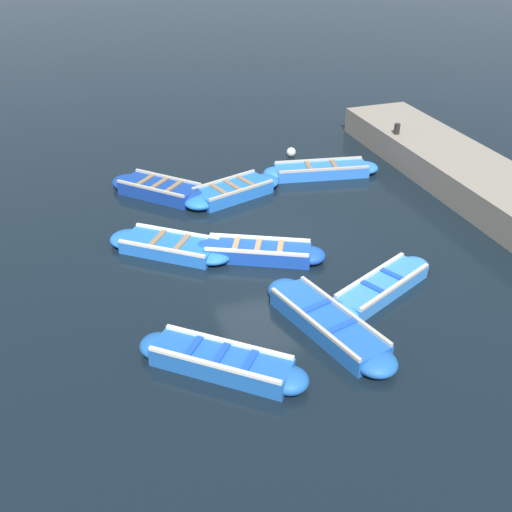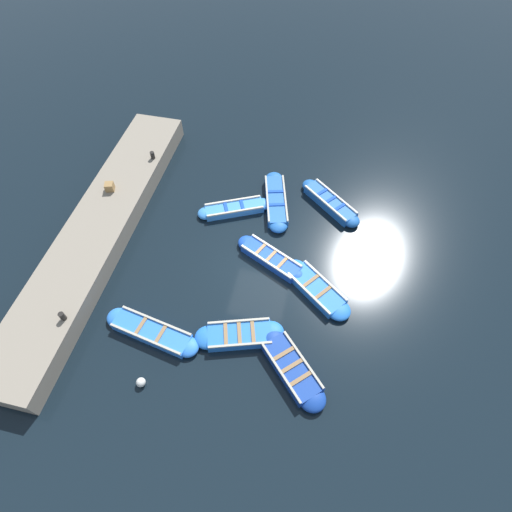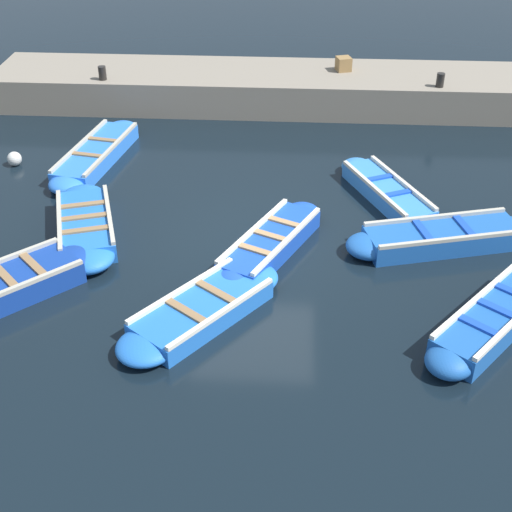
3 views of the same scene
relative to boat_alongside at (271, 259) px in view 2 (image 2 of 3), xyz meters
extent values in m
plane|color=black|center=(-0.41, -0.32, -0.18)|extent=(120.00, 120.00, 0.00)
cube|color=#1947B7|center=(0.00, 0.00, -0.01)|extent=(2.70, 1.87, 0.35)
ellipsoid|color=#1947B7|center=(1.18, -0.58, -0.01)|extent=(1.00, 0.99, 0.35)
ellipsoid|color=#1947B7|center=(-1.18, 0.58, -0.01)|extent=(1.00, 0.99, 0.35)
cube|color=silver|center=(0.16, 0.32, 0.21)|extent=(2.34, 1.21, 0.07)
cube|color=silver|center=(-0.16, -0.32, 0.21)|extent=(2.34, 1.21, 0.07)
cube|color=#9E7A51|center=(0.50, -0.25, 0.19)|extent=(0.43, 0.69, 0.04)
cube|color=#9E7A51|center=(0.00, 0.00, 0.19)|extent=(0.43, 0.69, 0.04)
cube|color=#9E7A51|center=(-0.50, 0.25, 0.19)|extent=(0.43, 0.69, 0.04)
cube|color=blue|center=(2.03, -1.02, -0.02)|extent=(2.51, 2.27, 0.32)
ellipsoid|color=blue|center=(2.98, -1.76, -0.02)|extent=(1.31, 1.30, 0.32)
ellipsoid|color=blue|center=(1.08, -0.28, -0.02)|extent=(1.31, 1.30, 0.32)
cube|color=silver|center=(2.31, -0.66, 0.17)|extent=(1.91, 1.52, 0.07)
cube|color=silver|center=(1.75, -1.38, 0.17)|extent=(1.91, 1.52, 0.07)
cube|color=olive|center=(2.30, -1.23, 0.16)|extent=(0.65, 0.78, 0.04)
cube|color=olive|center=(1.76, -0.81, 0.16)|extent=(0.65, 0.78, 0.04)
cube|color=blue|center=(-3.62, -4.18, -0.01)|extent=(3.09, 1.39, 0.34)
ellipsoid|color=blue|center=(-2.16, -4.44, -0.01)|extent=(0.95, 0.93, 0.34)
ellipsoid|color=blue|center=(-5.09, -3.91, -0.01)|extent=(0.95, 0.93, 0.34)
cube|color=#B2AD9E|center=(-3.55, -3.79, 0.19)|extent=(2.89, 0.60, 0.07)
cube|color=#B2AD9E|center=(-3.69, -4.56, 0.19)|extent=(2.89, 0.60, 0.07)
cube|color=olive|center=(-3.21, -4.25, 0.18)|extent=(0.27, 0.78, 0.04)
cube|color=olive|center=(-4.04, -4.10, 0.18)|extent=(0.27, 0.78, 0.04)
cube|color=#1E59AD|center=(-0.42, 3.23, 0.00)|extent=(1.61, 3.04, 0.37)
ellipsoid|color=#1E59AD|center=(-0.05, 1.82, 0.00)|extent=(1.02, 1.04, 0.37)
ellipsoid|color=#1E59AD|center=(-0.79, 4.63, 0.00)|extent=(1.02, 1.04, 0.37)
cube|color=#B2AD9E|center=(-0.02, 3.33, 0.22)|extent=(0.81, 2.78, 0.07)
cube|color=#B2AD9E|center=(-0.81, 3.12, 0.22)|extent=(0.81, 2.78, 0.07)
cube|color=#1947B7|center=(-0.31, 2.83, 0.21)|extent=(0.80, 0.34, 0.04)
cube|color=#1947B7|center=(-0.52, 3.62, 0.21)|extent=(0.80, 0.34, 0.04)
cube|color=#3884E0|center=(-2.19, 2.36, -0.03)|extent=(2.70, 1.80, 0.32)
ellipsoid|color=#3884E0|center=(-1.00, 2.92, -0.03)|extent=(0.96, 0.95, 0.32)
ellipsoid|color=#3884E0|center=(-3.38, 1.81, -0.03)|extent=(0.96, 0.95, 0.32)
cube|color=beige|center=(-2.34, 2.67, 0.17)|extent=(2.36, 1.16, 0.07)
cube|color=beige|center=(-2.04, 2.05, 0.17)|extent=(2.36, 1.16, 0.07)
cube|color=#1947B7|center=(-1.85, 2.52, 0.15)|extent=(0.41, 0.67, 0.04)
cube|color=#1947B7|center=(-2.53, 2.20, 0.15)|extent=(0.41, 0.67, 0.04)
cube|color=blue|center=(-0.45, -3.59, 0.00)|extent=(2.52, 1.66, 0.36)
ellipsoid|color=blue|center=(0.66, -3.24, 0.00)|extent=(1.20, 1.18, 0.36)
ellipsoid|color=blue|center=(-1.55, -3.94, 0.00)|extent=(1.20, 1.18, 0.36)
cube|color=#B2AD9E|center=(-0.59, -3.15, 0.21)|extent=(2.19, 0.76, 0.07)
cube|color=#B2AD9E|center=(-0.31, -4.04, 0.21)|extent=(2.19, 0.76, 0.07)
cube|color=olive|center=(0.02, -3.44, 0.20)|extent=(0.40, 0.89, 0.04)
cube|color=olive|center=(-0.45, -3.59, 0.20)|extent=(0.40, 0.89, 0.04)
cube|color=olive|center=(-0.92, -3.74, 0.20)|extent=(0.40, 0.89, 0.04)
cube|color=#1E59AD|center=(2.02, 3.66, 0.01)|extent=(2.61, 2.37, 0.39)
ellipsoid|color=#1E59AD|center=(3.07, 2.78, 0.01)|extent=(1.04, 1.04, 0.39)
ellipsoid|color=#1E59AD|center=(0.97, 4.54, 0.01)|extent=(1.04, 1.04, 0.39)
cube|color=silver|center=(2.25, 3.93, 0.24)|extent=(2.11, 1.79, 0.07)
cube|color=silver|center=(1.80, 3.39, 0.24)|extent=(2.11, 1.79, 0.07)
cube|color=#1947B7|center=(2.47, 3.29, 0.23)|extent=(0.55, 0.62, 0.04)
cube|color=#1947B7|center=(2.02, 3.66, 0.23)|extent=(0.55, 0.62, 0.04)
cube|color=#1947B7|center=(1.58, 4.04, 0.23)|extent=(0.55, 0.62, 0.04)
cube|color=navy|center=(1.62, -4.39, 0.01)|extent=(2.40, 2.45, 0.39)
ellipsoid|color=navy|center=(2.46, -5.27, 0.01)|extent=(1.32, 1.33, 0.39)
ellipsoid|color=navy|center=(0.78, -3.52, 0.01)|extent=(1.32, 1.33, 0.39)
cube|color=#B2AD9E|center=(1.95, -4.07, 0.24)|extent=(1.70, 1.77, 0.07)
cube|color=#B2AD9E|center=(1.29, -4.71, 0.24)|extent=(1.70, 1.77, 0.07)
cube|color=olive|center=(1.98, -4.76, 0.23)|extent=(0.73, 0.71, 0.04)
cube|color=olive|center=(1.62, -4.39, 0.23)|extent=(0.73, 0.71, 0.04)
cube|color=olive|center=(1.26, -4.02, 0.23)|extent=(0.73, 0.71, 0.04)
cube|color=gray|center=(-7.45, -0.32, 0.27)|extent=(2.46, 14.82, 0.90)
cylinder|color=black|center=(-6.57, -4.65, 0.89)|extent=(0.20, 0.20, 0.35)
cylinder|color=black|center=(-6.57, 4.00, 0.89)|extent=(0.20, 0.20, 0.35)
cube|color=olive|center=(-7.66, 1.61, 0.90)|extent=(0.45, 0.45, 0.36)
sphere|color=silver|center=(-3.31, -6.00, -0.02)|extent=(0.33, 0.33, 0.33)
camera|label=1|loc=(4.24, 12.12, 7.74)|focal=42.00mm
camera|label=2|loc=(1.47, -9.35, 13.56)|focal=28.00mm
camera|label=3|loc=(11.13, 0.41, 7.09)|focal=50.00mm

